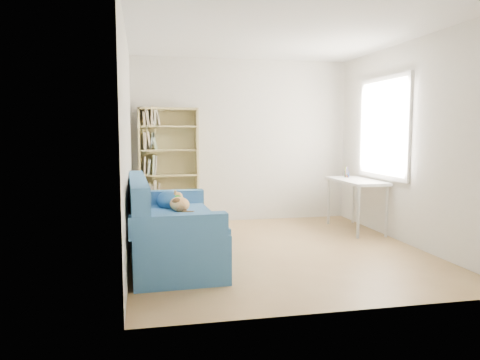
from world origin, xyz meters
name	(u,v)px	position (x,y,z in m)	size (l,w,h in m)	color
ground	(276,250)	(0.00, 0.00, 0.00)	(4.00, 4.00, 0.00)	olive
room_shell	(284,116)	(0.10, 0.03, 1.64)	(3.54, 4.04, 2.62)	silver
sofa	(169,230)	(-1.32, -0.24, 0.36)	(0.98, 1.96, 0.95)	#27588D
bookshelf	(169,172)	(-1.19, 1.84, 0.83)	(0.90, 0.28, 1.81)	tan
desk	(356,185)	(1.47, 0.88, 0.67)	(0.52, 1.13, 0.75)	silver
pen_cup	(347,173)	(1.47, 1.22, 0.81)	(0.09, 0.09, 0.17)	white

